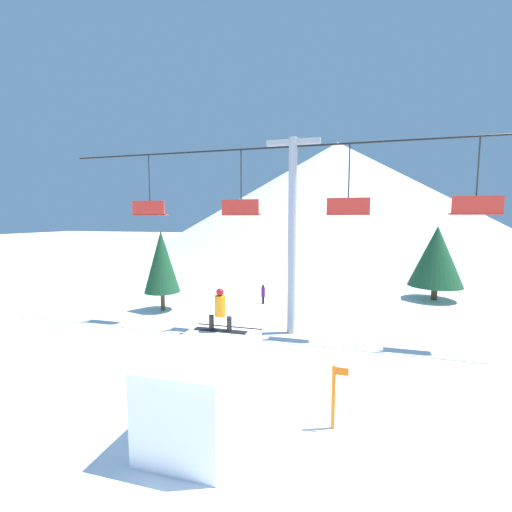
{
  "coord_description": "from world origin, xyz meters",
  "views": [
    {
      "loc": [
        3.15,
        -6.9,
        5.38
      ],
      "look_at": [
        -0.31,
        5.5,
        3.95
      ],
      "focal_mm": 24.0,
      "sensor_mm": 36.0,
      "label": 1
    }
  ],
  "objects_px": {
    "trail_marker": "(334,395)",
    "distant_skier": "(263,293)",
    "snow_ramp": "(206,388)",
    "pine_tree_near": "(162,262)",
    "snowboarder": "(220,311)"
  },
  "relations": [
    {
      "from": "trail_marker",
      "to": "distant_skier",
      "type": "xyz_separation_m",
      "value": [
        -4.93,
        11.97,
        -0.22
      ]
    },
    {
      "from": "snow_ramp",
      "to": "trail_marker",
      "type": "relative_size",
      "value": 2.13
    },
    {
      "from": "pine_tree_near",
      "to": "snow_ramp",
      "type": "bearing_deg",
      "value": -54.16
    },
    {
      "from": "snowboarder",
      "to": "pine_tree_near",
      "type": "relative_size",
      "value": 0.33
    },
    {
      "from": "snow_ramp",
      "to": "pine_tree_near",
      "type": "height_order",
      "value": "pine_tree_near"
    },
    {
      "from": "snow_ramp",
      "to": "distant_skier",
      "type": "height_order",
      "value": "snow_ramp"
    },
    {
      "from": "snowboarder",
      "to": "trail_marker",
      "type": "relative_size",
      "value": 0.93
    },
    {
      "from": "distant_skier",
      "to": "trail_marker",
      "type": "bearing_deg",
      "value": -67.62
    },
    {
      "from": "snow_ramp",
      "to": "snowboarder",
      "type": "relative_size",
      "value": 2.28
    },
    {
      "from": "snowboarder",
      "to": "pine_tree_near",
      "type": "height_order",
      "value": "pine_tree_near"
    },
    {
      "from": "snowboarder",
      "to": "trail_marker",
      "type": "height_order",
      "value": "snowboarder"
    },
    {
      "from": "distant_skier",
      "to": "pine_tree_near",
      "type": "bearing_deg",
      "value": -150.17
    },
    {
      "from": "distant_skier",
      "to": "snowboarder",
      "type": "bearing_deg",
      "value": -81.68
    },
    {
      "from": "pine_tree_near",
      "to": "distant_skier",
      "type": "bearing_deg",
      "value": 29.83
    },
    {
      "from": "pine_tree_near",
      "to": "trail_marker",
      "type": "xyz_separation_m",
      "value": [
        10.22,
        -8.93,
        -1.99
      ]
    }
  ]
}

